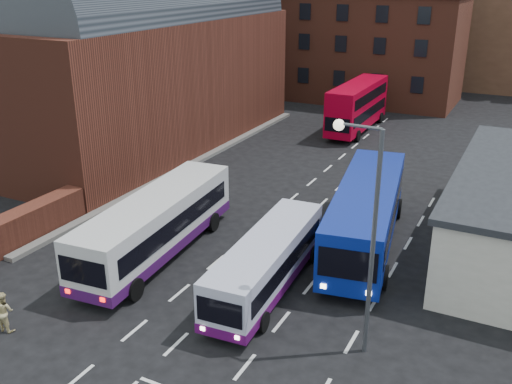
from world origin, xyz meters
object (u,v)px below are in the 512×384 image
at_px(bus_blue, 366,211).
at_px(street_lamp, 366,222).
at_px(pedestrian_beige, 4,311).
at_px(bus_red_double, 357,106).
at_px(bus_white_inbound, 267,260).
at_px(bus_white_outbound, 157,222).

relative_size(bus_blue, street_lamp, 1.44).
distance_m(bus_blue, pedestrian_beige, 17.34).
distance_m(bus_blue, bus_red_double, 23.29).
xyz_separation_m(bus_white_inbound, bus_blue, (2.63, 6.17, 0.48)).
xyz_separation_m(bus_white_outbound, street_lamp, (11.29, -2.90, 3.47)).
xyz_separation_m(bus_white_inbound, pedestrian_beige, (-7.99, -7.48, -0.66)).
xyz_separation_m(bus_red_double, street_lamp, (9.68, -30.58, 3.06)).
distance_m(bus_white_outbound, pedestrian_beige, 8.28).
relative_size(bus_white_outbound, bus_blue, 0.92).
bearing_deg(bus_white_outbound, bus_white_inbound, -9.75).
xyz_separation_m(bus_red_double, pedestrian_beige, (-3.23, -35.74, -1.40)).
height_order(bus_white_inbound, bus_red_double, bus_red_double).
bearing_deg(street_lamp, pedestrian_beige, -158.24).
bearing_deg(pedestrian_beige, bus_white_inbound, -139.30).
relative_size(bus_blue, bus_red_double, 1.19).
relative_size(bus_red_double, pedestrian_beige, 6.25).
distance_m(bus_blue, street_lamp, 9.40).
relative_size(bus_white_inbound, bus_blue, 0.75).
bearing_deg(bus_white_inbound, bus_red_double, -84.00).
height_order(bus_white_outbound, bus_white_inbound, bus_white_outbound).
bearing_deg(bus_white_inbound, bus_blue, -116.64).
height_order(bus_red_double, street_lamp, street_lamp).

